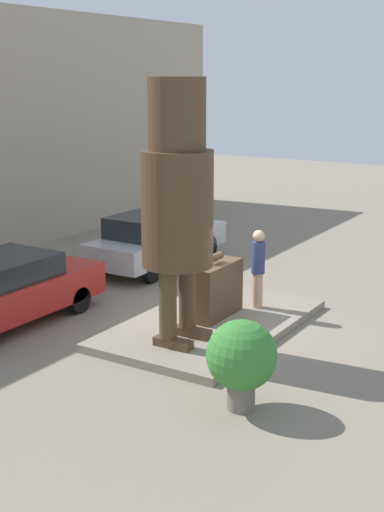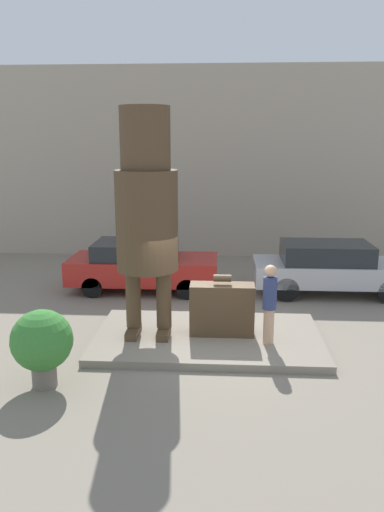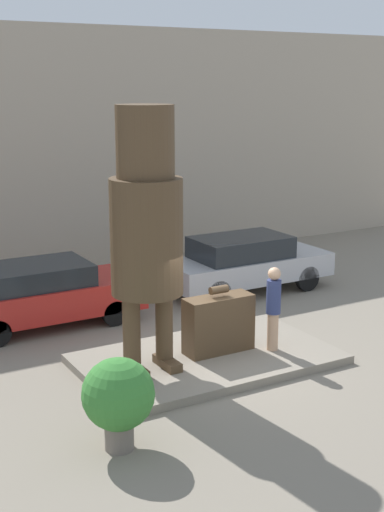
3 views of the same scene
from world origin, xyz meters
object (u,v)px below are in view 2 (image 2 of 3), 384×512
object	(u,v)px
parked_car_red	(142,265)
giant_suitcase	(222,309)
statue_figure	(147,206)
tourist	(270,301)
parked_car_silver	(331,267)
planter_pot	(42,342)

from	to	relation	value
parked_car_red	giant_suitcase	bearing A→B (deg)	-57.35
statue_figure	tourist	xyz separation A→B (m)	(2.71, -0.39, -2.00)
tourist	parked_car_red	distance (m)	5.60
tourist	parked_car_red	size ratio (longest dim) A/B	0.40
giant_suitcase	parked_car_silver	world-z (taller)	giant_suitcase
giant_suitcase	parked_car_red	xyz separation A→B (m)	(-2.48, 3.86, 0.03)
parked_car_silver	planter_pot	world-z (taller)	parked_car_silver
parked_car_red	parked_car_silver	size ratio (longest dim) A/B	0.96
statue_figure	planter_pot	xyz separation A→B (m)	(-1.67, -2.30, -2.26)
giant_suitcase	parked_car_red	distance (m)	4.59
parked_car_silver	planter_pot	size ratio (longest dim) A/B	3.11
parked_car_silver	statue_figure	bearing A→B (deg)	-141.59
statue_figure	tourist	world-z (taller)	statue_figure
parked_car_red	tourist	bearing A→B (deg)	-51.19
giant_suitcase	parked_car_silver	bearing A→B (deg)	49.47
parked_car_red	parked_car_silver	distance (m)	5.72
planter_pot	parked_car_silver	bearing A→B (deg)	43.25
parked_car_red	planter_pot	world-z (taller)	parked_car_red
tourist	parked_car_silver	distance (m)	4.84
tourist	planter_pot	size ratio (longest dim) A/B	1.18
giant_suitcase	parked_car_silver	distance (m)	5.00
tourist	parked_car_red	world-z (taller)	tourist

